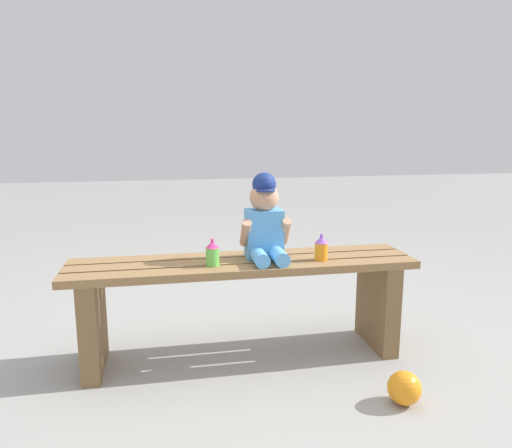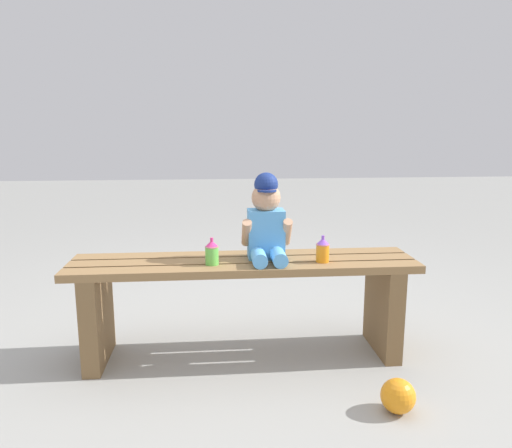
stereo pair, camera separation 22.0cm
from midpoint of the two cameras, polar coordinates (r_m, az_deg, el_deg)
The scene contains 6 objects.
ground_plane at distance 2.46m, azimuth 1.24°, elevation -15.05°, with size 16.00×16.00×0.00m, color #999993.
park_bench at distance 2.33m, azimuth 1.28°, elevation -7.90°, with size 1.61×0.36×0.48m.
child_figure at distance 2.28m, azimuth 3.99°, elevation 0.24°, with size 0.23×0.27×0.40m.
sippy_cup_left at distance 2.20m, azimuth -2.32°, elevation -3.32°, with size 0.06×0.06×0.12m.
sippy_cup_right at distance 2.28m, azimuth 10.55°, elevation -2.98°, with size 0.06×0.06×0.12m.
toy_ball at distance 2.11m, azimuth 19.30°, elevation -18.47°, with size 0.14×0.14×0.14m, color orange.
Camera 2 is at (-0.13, -2.21, 1.10)m, focal length 34.32 mm.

